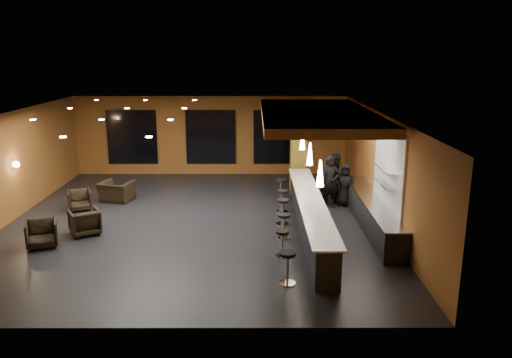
{
  "coord_description": "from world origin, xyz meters",
  "views": [
    {
      "loc": [
        1.97,
        -15.47,
        5.41
      ],
      "look_at": [
        2.0,
        0.5,
        1.3
      ],
      "focal_mm": 35.0,
      "sensor_mm": 36.0,
      "label": 1
    }
  ],
  "objects_px": {
    "column": "(298,148)",
    "armchair_b": "(85,222)",
    "bar_counter": "(310,216)",
    "armchair_a": "(42,234)",
    "armchair_c": "(80,200)",
    "armchair_d": "(117,191)",
    "staff_c": "(344,185)",
    "prep_counter": "(371,213)",
    "staff_b": "(337,179)",
    "pendant_0": "(320,173)",
    "bar_stool_2": "(284,223)",
    "pendant_2": "(302,140)",
    "bar_stool_0": "(287,264)",
    "bar_stool_3": "(283,208)",
    "bar_stool_1": "(282,240)",
    "staff_a": "(330,182)",
    "pendant_1": "(310,154)",
    "bar_stool_5": "(281,187)",
    "bar_stool_4": "(282,198)"
  },
  "relations": [
    {
      "from": "pendant_1",
      "to": "bar_stool_5",
      "type": "height_order",
      "value": "pendant_1"
    },
    {
      "from": "armchair_b",
      "to": "bar_stool_1",
      "type": "xyz_separation_m",
      "value": [
        5.9,
        -1.73,
        0.09
      ]
    },
    {
      "from": "column",
      "to": "staff_c",
      "type": "height_order",
      "value": "column"
    },
    {
      "from": "prep_counter",
      "to": "armchair_b",
      "type": "xyz_separation_m",
      "value": [
        -8.85,
        -0.67,
        -0.04
      ]
    },
    {
      "from": "armchair_c",
      "to": "pendant_1",
      "type": "bearing_deg",
      "value": -35.66
    },
    {
      "from": "bar_stool_0",
      "to": "bar_stool_3",
      "type": "bearing_deg",
      "value": 88.42
    },
    {
      "from": "armchair_c",
      "to": "bar_stool_5",
      "type": "relative_size",
      "value": 0.97
    },
    {
      "from": "column",
      "to": "armchair_b",
      "type": "height_order",
      "value": "column"
    },
    {
      "from": "armchair_a",
      "to": "bar_stool_4",
      "type": "distance_m",
      "value": 7.67
    },
    {
      "from": "bar_counter",
      "to": "armchair_a",
      "type": "distance_m",
      "value": 7.83
    },
    {
      "from": "armchair_c",
      "to": "armchair_d",
      "type": "relative_size",
      "value": 0.69
    },
    {
      "from": "armchair_d",
      "to": "bar_stool_4",
      "type": "bearing_deg",
      "value": -177.06
    },
    {
      "from": "pendant_0",
      "to": "bar_stool_2",
      "type": "height_order",
      "value": "pendant_0"
    },
    {
      "from": "prep_counter",
      "to": "pendant_2",
      "type": "bearing_deg",
      "value": 128.66
    },
    {
      "from": "pendant_0",
      "to": "bar_stool_4",
      "type": "distance_m",
      "value": 4.45
    },
    {
      "from": "column",
      "to": "bar_counter",
      "type": "bearing_deg",
      "value": -90.0
    },
    {
      "from": "bar_stool_0",
      "to": "bar_stool_3",
      "type": "relative_size",
      "value": 0.96
    },
    {
      "from": "armchair_a",
      "to": "prep_counter",
      "type": "bearing_deg",
      "value": -11.77
    },
    {
      "from": "bar_counter",
      "to": "armchair_d",
      "type": "bearing_deg",
      "value": 154.15
    },
    {
      "from": "pendant_1",
      "to": "pendant_2",
      "type": "xyz_separation_m",
      "value": [
        0.0,
        2.5,
        0.0
      ]
    },
    {
      "from": "column",
      "to": "bar_stool_4",
      "type": "relative_size",
      "value": 4.53
    },
    {
      "from": "prep_counter",
      "to": "bar_stool_2",
      "type": "xyz_separation_m",
      "value": [
        -2.83,
        -1.06,
        0.05
      ]
    },
    {
      "from": "bar_stool_0",
      "to": "armchair_a",
      "type": "bearing_deg",
      "value": 160.94
    },
    {
      "from": "pendant_2",
      "to": "staff_a",
      "type": "distance_m",
      "value": 1.78
    },
    {
      "from": "staff_c",
      "to": "armchair_d",
      "type": "xyz_separation_m",
      "value": [
        -8.34,
        0.59,
        -0.4
      ]
    },
    {
      "from": "pendant_1",
      "to": "staff_b",
      "type": "distance_m",
      "value": 3.09
    },
    {
      "from": "bar_stool_3",
      "to": "armchair_b",
      "type": "bearing_deg",
      "value": -171.97
    },
    {
      "from": "staff_b",
      "to": "pendant_1",
      "type": "bearing_deg",
      "value": -138.22
    },
    {
      "from": "staff_a",
      "to": "bar_stool_2",
      "type": "bearing_deg",
      "value": -125.14
    },
    {
      "from": "staff_a",
      "to": "bar_stool_3",
      "type": "distance_m",
      "value": 2.58
    },
    {
      "from": "armchair_c",
      "to": "armchair_d",
      "type": "xyz_separation_m",
      "value": [
        0.99,
        1.09,
        0.01
      ]
    },
    {
      "from": "bar_counter",
      "to": "bar_stool_1",
      "type": "xyz_separation_m",
      "value": [
        -0.95,
        -1.9,
        -0.03
      ]
    },
    {
      "from": "armchair_c",
      "to": "bar_stool_3",
      "type": "height_order",
      "value": "bar_stool_3"
    },
    {
      "from": "bar_counter",
      "to": "staff_b",
      "type": "height_order",
      "value": "staff_b"
    },
    {
      "from": "prep_counter",
      "to": "staff_b",
      "type": "distance_m",
      "value": 2.59
    },
    {
      "from": "bar_stool_4",
      "to": "bar_stool_2",
      "type": "bearing_deg",
      "value": -91.98
    },
    {
      "from": "pendant_0",
      "to": "prep_counter",
      "type": "bearing_deg",
      "value": 51.34
    },
    {
      "from": "staff_c",
      "to": "armchair_b",
      "type": "distance_m",
      "value": 8.85
    },
    {
      "from": "staff_c",
      "to": "prep_counter",
      "type": "bearing_deg",
      "value": -72.46
    },
    {
      "from": "prep_counter",
      "to": "armchair_d",
      "type": "xyz_separation_m",
      "value": [
        -8.82,
        2.8,
        -0.06
      ]
    },
    {
      "from": "staff_c",
      "to": "bar_stool_0",
      "type": "distance_m",
      "value": 6.7
    },
    {
      "from": "staff_b",
      "to": "bar_stool_1",
      "type": "relative_size",
      "value": 2.51
    },
    {
      "from": "bar_stool_5",
      "to": "armchair_b",
      "type": "bearing_deg",
      "value": -149.53
    },
    {
      "from": "pendant_0",
      "to": "bar_stool_5",
      "type": "height_order",
      "value": "pendant_0"
    },
    {
      "from": "pendant_0",
      "to": "armchair_a",
      "type": "xyz_separation_m",
      "value": [
        -7.74,
        0.83,
        -1.97
      ]
    },
    {
      "from": "bar_stool_4",
      "to": "bar_stool_3",
      "type": "bearing_deg",
      "value": -92.59
    },
    {
      "from": "pendant_2",
      "to": "bar_stool_2",
      "type": "xyz_separation_m",
      "value": [
        -0.83,
        -3.56,
        -1.87
      ]
    },
    {
      "from": "staff_b",
      "to": "bar_stool_4",
      "type": "height_order",
      "value": "staff_b"
    },
    {
      "from": "armchair_c",
      "to": "bar_stool_0",
      "type": "height_order",
      "value": "bar_stool_0"
    },
    {
      "from": "bar_stool_5",
      "to": "staff_b",
      "type": "bearing_deg",
      "value": -14.2
    }
  ]
}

